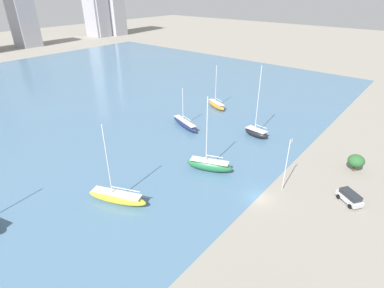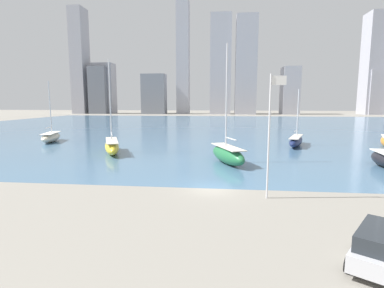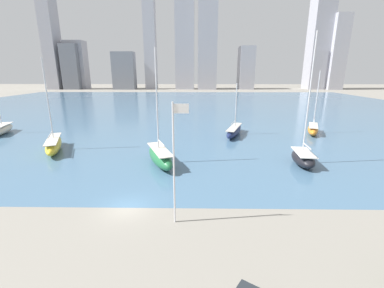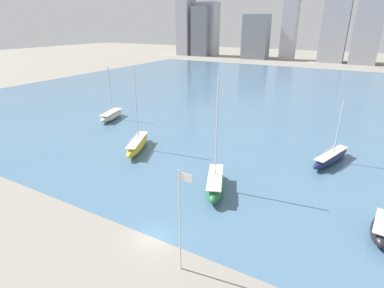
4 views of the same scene
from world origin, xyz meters
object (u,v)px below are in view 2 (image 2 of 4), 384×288
flag_pole (270,132)px  parked_suv_silver (379,247)px  sailboat_green (228,154)px  sailboat_cream (51,137)px  sailboat_yellow (112,146)px  sailboat_navy (296,141)px

flag_pole → parked_suv_silver: (3.69, -9.91, -4.34)m
sailboat_green → sailboat_cream: 38.00m
sailboat_cream → parked_suv_silver: size_ratio=2.54×
sailboat_cream → parked_suv_silver: bearing=-60.3°
flag_pole → sailboat_cream: (-37.07, 30.55, -4.42)m
sailboat_cream → sailboat_green: bearing=-42.1°
flag_pole → sailboat_yellow: sailboat_yellow is taller
flag_pole → sailboat_yellow: (-20.46, 19.33, -4.29)m
sailboat_green → sailboat_navy: 20.56m
sailboat_navy → sailboat_cream: bearing=-161.7°
flag_pole → sailboat_navy: 31.74m
flag_pole → sailboat_green: size_ratio=0.66×
flag_pole → sailboat_green: 14.49m
sailboat_navy → sailboat_cream: sailboat_cream is taller
sailboat_green → sailboat_cream: size_ratio=1.27×
flag_pole → sailboat_cream: size_ratio=0.84×
flag_pole → parked_suv_silver: bearing=-69.6°
sailboat_cream → parked_suv_silver: 57.43m
sailboat_yellow → flag_pole: bearing=-65.9°
sailboat_yellow → parked_suv_silver: bearing=-73.0°
flag_pole → parked_suv_silver: 11.43m
flag_pole → sailboat_yellow: bearing=136.6°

